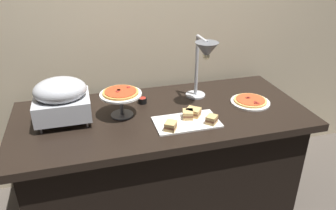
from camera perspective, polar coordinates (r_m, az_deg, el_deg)
The scene contains 9 objects.
ground_plane at distance 2.58m, azimuth -0.91°, elevation -16.40°, with size 8.00×8.00×0.00m, color #4C443D.
back_wall at distance 2.44m, azimuth -4.18°, elevation 13.24°, with size 4.40×0.04×2.40m, color #C6B593.
buffet_table at distance 2.34m, azimuth -0.98°, elevation -9.47°, with size 1.90×0.84×0.76m.
chafing_dish at distance 2.07m, azimuth -18.06°, elevation 1.14°, with size 0.33×0.28×0.28m.
heat_lamp at distance 2.14m, azimuth 6.37°, elevation 8.52°, with size 0.15×0.31×0.45m.
pizza_plate_front at distance 2.33m, azimuth 14.10°, elevation 0.64°, with size 0.27×0.27×0.03m.
pizza_plate_center at distance 2.07m, azimuth -8.20°, elevation 1.60°, with size 0.26×0.26×0.17m.
sandwich_platter at distance 2.02m, azimuth 3.60°, elevation -2.55°, with size 0.40×0.23×0.06m.
sauce_cup_near at distance 2.26m, azimuth -4.47°, elevation 0.83°, with size 0.06×0.06×0.04m.
Camera 1 is at (-0.47, -1.83, 1.76)m, focal length 35.06 mm.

